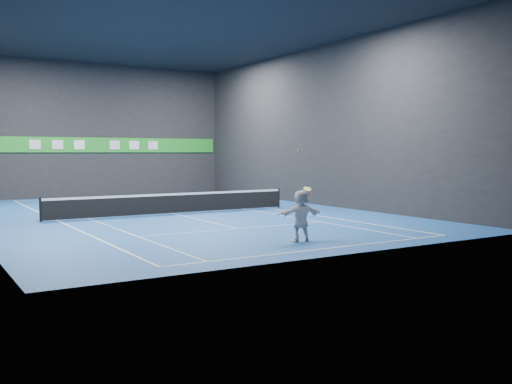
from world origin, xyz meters
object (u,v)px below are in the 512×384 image
player (301,216)px  tennis_racket (307,193)px  tennis_ball (299,150)px  tennis_net (173,203)px

player → tennis_racket: 0.81m
player → tennis_ball: tennis_ball is taller
player → tennis_ball: (-0.06, 0.04, 2.20)m
tennis_ball → tennis_net: bearing=90.9°
tennis_ball → player: bearing=-30.9°
tennis_ball → tennis_racket: tennis_ball is taller
tennis_ball → tennis_net: tennis_ball is taller
tennis_racket → player: bearing=-171.3°
tennis_net → tennis_racket: tennis_racket is taller
player → tennis_net: 10.29m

